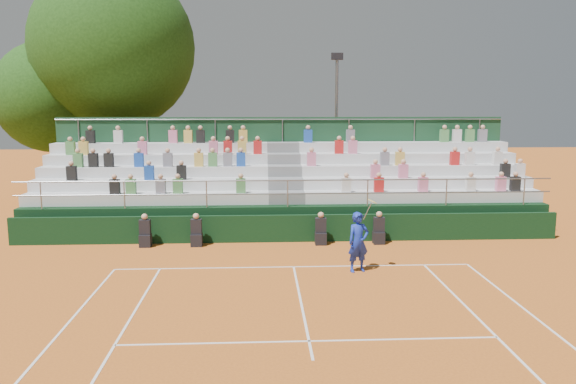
{
  "coord_description": "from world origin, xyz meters",
  "views": [
    {
      "loc": [
        -1.02,
        -16.8,
        5.07
      ],
      "look_at": [
        0.0,
        3.5,
        1.8
      ],
      "focal_mm": 35.0,
      "sensor_mm": 36.0,
      "label": 1
    }
  ],
  "objects_px": {
    "tennis_player": "(358,242)",
    "floodlight_mast": "(336,114)",
    "tree_east": "(113,48)",
    "tree_west": "(51,97)"
  },
  "relations": [
    {
      "from": "tennis_player",
      "to": "tree_east",
      "type": "distance_m",
      "value": 17.83
    },
    {
      "from": "tennis_player",
      "to": "tree_east",
      "type": "xyz_separation_m",
      "value": [
        -10.21,
        12.93,
        6.82
      ]
    },
    {
      "from": "tennis_player",
      "to": "floodlight_mast",
      "type": "height_order",
      "value": "floodlight_mast"
    },
    {
      "from": "tree_west",
      "to": "floodlight_mast",
      "type": "height_order",
      "value": "tree_west"
    },
    {
      "from": "tree_west",
      "to": "floodlight_mast",
      "type": "bearing_deg",
      "value": -0.25
    },
    {
      "from": "tree_east",
      "to": "floodlight_mast",
      "type": "bearing_deg",
      "value": 1.2
    },
    {
      "from": "tree_east",
      "to": "tennis_player",
      "type": "bearing_deg",
      "value": -51.71
    },
    {
      "from": "floodlight_mast",
      "to": "tennis_player",
      "type": "bearing_deg",
      "value": -94.68
    },
    {
      "from": "tennis_player",
      "to": "floodlight_mast",
      "type": "distance_m",
      "value": 13.68
    },
    {
      "from": "tree_west",
      "to": "tree_east",
      "type": "xyz_separation_m",
      "value": [
        3.31,
        -0.3,
        2.42
      ]
    }
  ]
}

